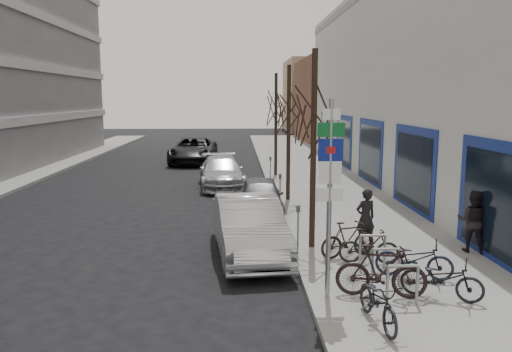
{
  "coord_description": "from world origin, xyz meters",
  "views": [
    {
      "loc": [
        0.54,
        -9.79,
        4.22
      ],
      "look_at": [
        1.09,
        4.35,
        2.0
      ],
      "focal_mm": 35.0,
      "sensor_mm": 36.0,
      "label": 1
    }
  ],
  "objects": [
    {
      "name": "ground",
      "position": [
        0.0,
        0.0,
        0.0
      ],
      "size": [
        120.0,
        120.0,
        0.0
      ],
      "primitive_type": "plane",
      "color": "black",
      "rests_on": "ground"
    },
    {
      "name": "sidewalk_east",
      "position": [
        4.5,
        10.0,
        0.07
      ],
      "size": [
        5.0,
        70.0,
        0.15
      ],
      "primitive_type": "cube",
      "color": "slate",
      "rests_on": "ground"
    },
    {
      "name": "brick_building_far",
      "position": [
        13.0,
        40.0,
        4.0
      ],
      "size": [
        12.0,
        14.0,
        8.0
      ],
      "primitive_type": "cube",
      "color": "brown",
      "rests_on": "ground"
    },
    {
      "name": "tan_building_far",
      "position": [
        13.5,
        55.0,
        4.5
      ],
      "size": [
        13.0,
        12.0,
        9.0
      ],
      "primitive_type": "cube",
      "color": "#937A5B",
      "rests_on": "ground"
    },
    {
      "name": "highway_sign_pole",
      "position": [
        2.4,
        -0.01,
        2.46
      ],
      "size": [
        0.55,
        0.1,
        4.2
      ],
      "color": "gray",
      "rests_on": "ground"
    },
    {
      "name": "bike_rack",
      "position": [
        3.8,
        0.6,
        0.66
      ],
      "size": [
        0.66,
        2.26,
        0.83
      ],
      "color": "gray",
      "rests_on": "sidewalk_east"
    },
    {
      "name": "tree_near",
      "position": [
        2.6,
        3.5,
        4.1
      ],
      "size": [
        1.8,
        1.8,
        5.5
      ],
      "color": "black",
      "rests_on": "ground"
    },
    {
      "name": "tree_mid",
      "position": [
        2.6,
        10.0,
        4.1
      ],
      "size": [
        1.8,
        1.8,
        5.5
      ],
      "color": "black",
      "rests_on": "ground"
    },
    {
      "name": "tree_far",
      "position": [
        2.6,
        16.5,
        4.1
      ],
      "size": [
        1.8,
        1.8,
        5.5
      ],
      "color": "black",
      "rests_on": "ground"
    },
    {
      "name": "meter_front",
      "position": [
        2.15,
        3.0,
        0.92
      ],
      "size": [
        0.1,
        0.08,
        1.27
      ],
      "color": "gray",
      "rests_on": "sidewalk_east"
    },
    {
      "name": "meter_mid",
      "position": [
        2.15,
        8.5,
        0.92
      ],
      "size": [
        0.1,
        0.08,
        1.27
      ],
      "color": "gray",
      "rests_on": "sidewalk_east"
    },
    {
      "name": "meter_back",
      "position": [
        2.15,
        14.0,
        0.92
      ],
      "size": [
        0.1,
        0.08,
        1.27
      ],
      "color": "gray",
      "rests_on": "sidewalk_east"
    },
    {
      "name": "bike_near_left",
      "position": [
        3.08,
        -1.36,
        0.66
      ],
      "size": [
        0.7,
        1.71,
        1.01
      ],
      "primitive_type": "imported",
      "rotation": [
        0.0,
        0.0,
        0.12
      ],
      "color": "black",
      "rests_on": "sidewalk_east"
    },
    {
      "name": "bike_near_right",
      "position": [
        3.49,
        -0.11,
        0.72
      ],
      "size": [
        1.94,
        0.93,
        1.13
      ],
      "primitive_type": "imported",
      "rotation": [
        0.0,
        0.0,
        1.36
      ],
      "color": "black",
      "rests_on": "sidewalk_east"
    },
    {
      "name": "bike_mid_curb",
      "position": [
        4.56,
        0.97,
        0.68
      ],
      "size": [
        1.8,
        1.1,
        1.05
      ],
      "primitive_type": "imported",
      "rotation": [
        0.0,
        0.0,
        1.21
      ],
      "color": "black",
      "rests_on": "sidewalk_east"
    },
    {
      "name": "bike_mid_inner",
      "position": [
        3.79,
        1.98,
        0.6
      ],
      "size": [
        1.54,
        0.66,
        0.91
      ],
      "primitive_type": "imported",
      "rotation": [
        0.0,
        0.0,
        1.43
      ],
      "color": "black",
      "rests_on": "sidewalk_east"
    },
    {
      "name": "bike_far_curb",
      "position": [
        4.7,
        -0.24,
        0.65
      ],
      "size": [
        1.69,
        1.18,
        1.0
      ],
      "primitive_type": "imported",
      "rotation": [
        0.0,
        0.0,
        1.1
      ],
      "color": "black",
      "rests_on": "sidewalk_east"
    },
    {
      "name": "bike_far_inner",
      "position": [
        3.39,
        2.51,
        0.64
      ],
      "size": [
        1.67,
        0.98,
        0.97
      ],
      "primitive_type": "imported",
      "rotation": [
        0.0,
        0.0,
        1.91
      ],
      "color": "black",
      "rests_on": "sidewalk_east"
    },
    {
      "name": "parked_car_front",
      "position": [
        0.85,
        3.23,
        0.79
      ],
      "size": [
        2.18,
        4.93,
        1.57
      ],
      "primitive_type": "imported",
      "rotation": [
        0.0,
        0.0,
        0.11
      ],
      "color": "#B9B9BF",
      "rests_on": "ground"
    },
    {
      "name": "parked_car_mid",
      "position": [
        1.4,
        8.08,
        0.67
      ],
      "size": [
        1.64,
        3.95,
        1.34
      ],
      "primitive_type": "imported",
      "rotation": [
        0.0,
        0.0,
        -0.02
      ],
      "color": "#535358",
      "rests_on": "ground"
    },
    {
      "name": "parked_car_back",
      "position": [
        -0.2,
        13.74,
        0.72
      ],
      "size": [
        2.47,
        5.14,
        1.44
      ],
      "primitive_type": "imported",
      "rotation": [
        0.0,
        0.0,
        0.09
      ],
      "color": "#AAAAAF",
      "rests_on": "ground"
    },
    {
      "name": "lane_car",
      "position": [
        -2.31,
        22.87,
        0.83
      ],
      "size": [
        3.0,
        6.11,
        1.67
      ],
      "primitive_type": "imported",
      "rotation": [
        0.0,
        0.0,
        -0.04
      ],
      "color": "black",
      "rests_on": "ground"
    },
    {
      "name": "pedestrian_near",
      "position": [
        4.07,
        3.43,
        0.96
      ],
      "size": [
        0.68,
        0.55,
        1.62
      ],
      "primitive_type": "imported",
      "rotation": [
        0.0,
        0.0,
        3.44
      ],
      "color": "black",
      "rests_on": "sidewalk_east"
    },
    {
      "name": "pedestrian_far",
      "position": [
        6.8,
        2.87,
        0.99
      ],
      "size": [
        0.75,
        0.69,
        1.68
      ],
      "primitive_type": "imported",
      "rotation": [
        0.0,
        0.0,
        2.58
      ],
      "color": "black",
      "rests_on": "sidewalk_east"
    }
  ]
}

